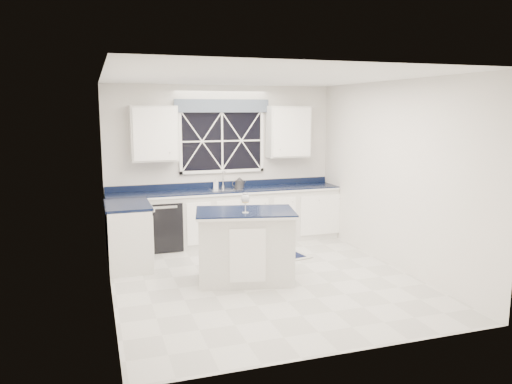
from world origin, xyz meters
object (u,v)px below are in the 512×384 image
object	(u,v)px
kettle	(239,183)
soap_bottle	(216,183)
island	(245,246)
dishwasher	(162,224)
wine_glass	(245,199)
faucet	(223,179)

from	to	relation	value
kettle	soap_bottle	bearing A→B (deg)	178.51
island	kettle	size ratio (longest dim) A/B	5.48
dishwasher	soap_bottle	world-z (taller)	soap_bottle
island	soap_bottle	world-z (taller)	soap_bottle
dishwasher	wine_glass	world-z (taller)	wine_glass
faucet	soap_bottle	xyz separation A→B (m)	(-0.15, -0.06, -0.07)
island	wine_glass	bearing A→B (deg)	-93.64
kettle	wine_glass	bearing A→B (deg)	-103.88
island	soap_bottle	xyz separation A→B (m)	(0.11, 2.08, 0.55)
faucet	island	distance (m)	2.24
faucet	island	size ratio (longest dim) A/B	0.21
faucet	dishwasher	bearing A→B (deg)	-169.98
dishwasher	island	world-z (taller)	island
island	kettle	world-z (taller)	kettle
soap_bottle	faucet	bearing A→B (deg)	21.53
dishwasher	wine_glass	distance (m)	2.35
dishwasher	faucet	world-z (taller)	faucet
island	kettle	distance (m)	2.20
wine_glass	soap_bottle	size ratio (longest dim) A/B	1.43
wine_glass	soap_bottle	bearing A→B (deg)	86.18
dishwasher	faucet	distance (m)	1.31
faucet	island	xyz separation A→B (m)	(-0.26, -2.14, -0.61)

